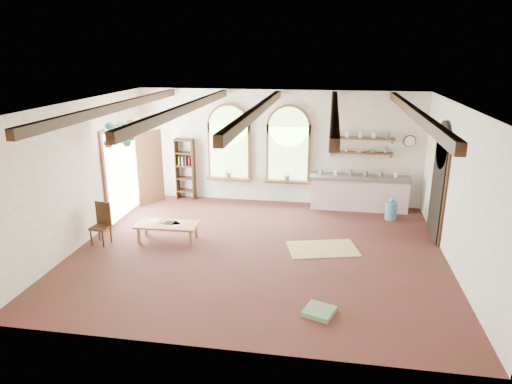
% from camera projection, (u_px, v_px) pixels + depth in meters
% --- Properties ---
extents(floor, '(8.00, 8.00, 0.00)m').
position_uv_depth(floor, '(258.00, 251.00, 10.06)').
color(floor, '#572425').
rests_on(floor, ground).
extents(ceiling_beams, '(6.20, 6.80, 0.18)m').
position_uv_depth(ceiling_beams, '(259.00, 109.00, 9.13)').
color(ceiling_beams, '#3B2412').
rests_on(ceiling_beams, ceiling).
extents(window_left, '(1.30, 0.28, 2.20)m').
position_uv_depth(window_left, '(229.00, 145.00, 13.01)').
color(window_left, brown).
rests_on(window_left, floor).
extents(window_right, '(1.30, 0.28, 2.20)m').
position_uv_depth(window_right, '(288.00, 147.00, 12.75)').
color(window_right, brown).
rests_on(window_right, floor).
extents(left_doorway, '(0.10, 1.90, 2.50)m').
position_uv_depth(left_doorway, '(122.00, 172.00, 12.02)').
color(left_doorway, brown).
rests_on(left_doorway, floor).
extents(right_doorway, '(0.10, 1.30, 2.40)m').
position_uv_depth(right_doorway, '(437.00, 192.00, 10.53)').
color(right_doorway, black).
rests_on(right_doorway, floor).
extents(kitchen_counter, '(2.68, 0.62, 0.94)m').
position_uv_depth(kitchen_counter, '(359.00, 192.00, 12.57)').
color(kitchen_counter, '#FAD4D6').
rests_on(kitchen_counter, floor).
extents(wall_shelf_lower, '(1.70, 0.24, 0.04)m').
position_uv_depth(wall_shelf_lower, '(361.00, 153.00, 12.42)').
color(wall_shelf_lower, brown).
rests_on(wall_shelf_lower, wall_back).
extents(wall_shelf_upper, '(1.70, 0.24, 0.04)m').
position_uv_depth(wall_shelf_upper, '(362.00, 138.00, 12.30)').
color(wall_shelf_upper, brown).
rests_on(wall_shelf_upper, wall_back).
extents(wall_clock, '(0.32, 0.04, 0.32)m').
position_uv_depth(wall_clock, '(410.00, 141.00, 12.19)').
color(wall_clock, black).
rests_on(wall_clock, wall_back).
extents(bookshelf, '(0.53, 0.32, 1.80)m').
position_uv_depth(bookshelf, '(185.00, 169.00, 13.33)').
color(bookshelf, '#3B2412').
rests_on(bookshelf, floor).
extents(coffee_table, '(1.44, 0.69, 0.41)m').
position_uv_depth(coffee_table, '(167.00, 226.00, 10.53)').
color(coffee_table, '#AB714E').
rests_on(coffee_table, floor).
extents(side_chair, '(0.42, 0.42, 0.96)m').
position_uv_depth(side_chair, '(101.00, 232.00, 10.37)').
color(side_chair, '#3B2412').
rests_on(side_chair, floor).
extents(floor_mat, '(1.70, 1.28, 0.02)m').
position_uv_depth(floor_mat, '(323.00, 249.00, 10.15)').
color(floor_mat, tan).
rests_on(floor_mat, floor).
extents(floor_cushion, '(0.61, 0.61, 0.08)m').
position_uv_depth(floor_cushion, '(319.00, 311.00, 7.67)').
color(floor_cushion, '#65865C').
rests_on(floor_cushion, floor).
extents(water_jug_a, '(0.30, 0.30, 0.59)m').
position_uv_depth(water_jug_a, '(391.00, 210.00, 11.86)').
color(water_jug_a, '#548AB5').
rests_on(water_jug_a, floor).
extents(water_jug_b, '(0.29, 0.29, 0.55)m').
position_uv_depth(water_jug_b, '(396.00, 202.00, 12.49)').
color(water_jug_b, '#548AB5').
rests_on(water_jug_b, floor).
extents(balloon_cluster, '(0.66, 0.66, 1.14)m').
position_uv_depth(balloon_cluster, '(120.00, 134.00, 10.64)').
color(balloon_cluster, white).
rests_on(balloon_cluster, floor).
extents(table_book, '(0.19, 0.24, 0.02)m').
position_uv_depth(table_book, '(161.00, 221.00, 10.64)').
color(table_book, olive).
rests_on(table_book, coffee_table).
extents(tablet, '(0.18, 0.25, 0.01)m').
position_uv_depth(tablet, '(170.00, 223.00, 10.55)').
color(tablet, black).
rests_on(tablet, coffee_table).
extents(potted_plant_left, '(0.27, 0.23, 0.30)m').
position_uv_depth(potted_plant_left, '(229.00, 173.00, 13.15)').
color(potted_plant_left, '#598C4C').
rests_on(potted_plant_left, window_left).
extents(potted_plant_right, '(0.27, 0.23, 0.30)m').
position_uv_depth(potted_plant_right, '(287.00, 175.00, 12.88)').
color(potted_plant_right, '#598C4C').
rests_on(potted_plant_right, window_right).
extents(shelf_cup_a, '(0.12, 0.10, 0.10)m').
position_uv_depth(shelf_cup_a, '(334.00, 150.00, 12.52)').
color(shelf_cup_a, white).
rests_on(shelf_cup_a, wall_shelf_lower).
extents(shelf_cup_b, '(0.10, 0.10, 0.09)m').
position_uv_depth(shelf_cup_b, '(346.00, 150.00, 12.46)').
color(shelf_cup_b, beige).
rests_on(shelf_cup_b, wall_shelf_lower).
extents(shelf_bowl_a, '(0.22, 0.22, 0.05)m').
position_uv_depth(shelf_bowl_a, '(359.00, 151.00, 12.41)').
color(shelf_bowl_a, beige).
rests_on(shelf_bowl_a, wall_shelf_lower).
extents(shelf_bowl_b, '(0.20, 0.20, 0.06)m').
position_uv_depth(shelf_bowl_b, '(373.00, 151.00, 12.36)').
color(shelf_bowl_b, '#8C664C').
rests_on(shelf_bowl_b, wall_shelf_lower).
extents(shelf_vase, '(0.18, 0.18, 0.19)m').
position_uv_depth(shelf_vase, '(386.00, 150.00, 12.28)').
color(shelf_vase, slate).
rests_on(shelf_vase, wall_shelf_lower).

